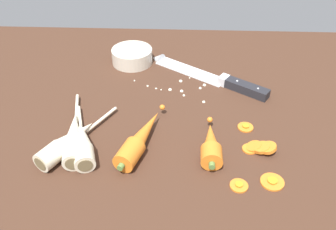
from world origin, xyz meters
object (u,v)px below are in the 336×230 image
(whole_carrot, at_px, (140,139))
(parsnip_mid_right, at_px, (83,143))
(carrot_slice_stray_mid, at_px, (246,127))
(parsnip_front, at_px, (68,142))
(carrot_slice_stack, at_px, (259,148))
(carrot_slice_stray_near, at_px, (272,181))
(prep_bowl, at_px, (132,56))
(carrot_slice_stray_far, at_px, (239,185))
(parsnip_mid_left, at_px, (74,137))
(chefs_knife, at_px, (204,74))
(whole_carrot_second, at_px, (211,144))

(whole_carrot, height_order, parsnip_mid_right, whole_carrot)
(whole_carrot, bearing_deg, carrot_slice_stray_mid, 17.40)
(parsnip_front, height_order, carrot_slice_stack, parsnip_front)
(parsnip_mid_right, height_order, carrot_slice_stray_near, parsnip_mid_right)
(whole_carrot, bearing_deg, parsnip_front, -173.87)
(carrot_slice_stack, height_order, prep_bowl, prep_bowl)
(whole_carrot, distance_m, carrot_slice_stray_far, 0.21)
(parsnip_mid_left, height_order, carrot_slice_stack, parsnip_mid_left)
(chefs_knife, relative_size, parsnip_mid_left, 1.30)
(carrot_slice_stack, bearing_deg, chefs_knife, 109.88)
(whole_carrot_second, bearing_deg, carrot_slice_stray_mid, 45.22)
(whole_carrot_second, xyz_separation_m, prep_bowl, (-0.20, 0.35, 0.00))
(parsnip_front, height_order, carrot_slice_stray_near, parsnip_front)
(whole_carrot_second, bearing_deg, chefs_knife, 90.68)
(whole_carrot, height_order, carrot_slice_stray_mid, whole_carrot)
(chefs_knife, height_order, whole_carrot_second, whole_carrot_second)
(parsnip_front, bearing_deg, carrot_slice_stray_far, -14.15)
(carrot_slice_stack, bearing_deg, carrot_slice_stray_mid, 103.78)
(carrot_slice_stack, height_order, carrot_slice_stray_near, carrot_slice_stack)
(carrot_slice_stray_far, bearing_deg, parsnip_front, 165.85)
(whole_carrot, height_order, carrot_slice_stray_far, whole_carrot)
(chefs_knife, height_order, carrot_slice_stray_far, chefs_knife)
(whole_carrot, relative_size, carrot_slice_stray_mid, 6.06)
(whole_carrot, distance_m, parsnip_mid_right, 0.11)
(chefs_knife, bearing_deg, prep_bowl, 161.26)
(parsnip_front, xyz_separation_m, carrot_slice_stack, (0.38, 0.01, -0.01))
(carrot_slice_stray_mid, bearing_deg, carrot_slice_stack, -76.22)
(carrot_slice_stack, bearing_deg, carrot_slice_stray_far, -117.11)
(parsnip_front, xyz_separation_m, carrot_slice_stray_near, (0.39, -0.07, -0.02))
(parsnip_mid_right, xyz_separation_m, carrot_slice_stray_far, (0.30, -0.08, -0.02))
(whole_carrot, xyz_separation_m, whole_carrot_second, (0.14, -0.01, 0.00))
(whole_carrot_second, height_order, prep_bowl, whole_carrot_second)
(parsnip_front, relative_size, carrot_slice_stray_far, 6.08)
(parsnip_mid_left, relative_size, parsnip_mid_right, 1.18)
(chefs_knife, xyz_separation_m, whole_carrot, (-0.14, -0.28, 0.01))
(whole_carrot_second, xyz_separation_m, carrot_slice_stray_mid, (0.08, 0.08, -0.02))
(whole_carrot, xyz_separation_m, carrot_slice_stray_far, (0.19, -0.10, -0.02))
(whole_carrot, xyz_separation_m, parsnip_mid_left, (-0.13, 0.00, -0.00))
(carrot_slice_stray_mid, distance_m, carrot_slice_stray_far, 0.17)
(chefs_knife, xyz_separation_m, parsnip_front, (-0.28, -0.29, 0.01))
(carrot_slice_stray_near, height_order, carrot_slice_stray_mid, same)
(chefs_knife, distance_m, parsnip_front, 0.41)
(chefs_knife, bearing_deg, carrot_slice_stack, -70.12)
(carrot_slice_stray_near, height_order, carrot_slice_stray_far, same)
(carrot_slice_stack, bearing_deg, parsnip_mid_left, 179.53)
(parsnip_front, bearing_deg, carrot_slice_stack, 1.96)
(prep_bowl, bearing_deg, parsnip_mid_left, -102.87)
(carrot_slice_stray_mid, height_order, prep_bowl, prep_bowl)
(carrot_slice_stack, relative_size, prep_bowl, 0.60)
(parsnip_mid_right, bearing_deg, whole_carrot_second, 1.03)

